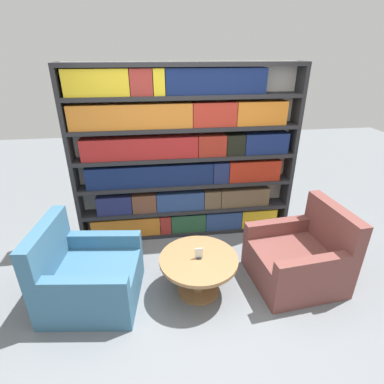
{
  "coord_description": "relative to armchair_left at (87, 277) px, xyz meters",
  "views": [
    {
      "loc": [
        -0.42,
        -2.31,
        2.44
      ],
      "look_at": [
        -0.01,
        0.73,
        0.97
      ],
      "focal_mm": 28.0,
      "sensor_mm": 36.0,
      "label": 1
    }
  ],
  "objects": [
    {
      "name": "bookshelf",
      "position": [
        1.15,
        1.19,
        0.85
      ],
      "size": [
        2.93,
        0.3,
        2.3
      ],
      "color": "silver",
      "rests_on": "ground_plane"
    },
    {
      "name": "ground_plane",
      "position": [
        1.18,
        -0.24,
        -0.29
      ],
      "size": [
        14.0,
        14.0,
        0.0
      ],
      "primitive_type": "plane",
      "color": "slate"
    },
    {
      "name": "armchair_left",
      "position": [
        0.0,
        0.0,
        0.0
      ],
      "size": [
        1.03,
        0.97,
        0.91
      ],
      "rotation": [
        0.0,
        0.0,
        1.45
      ],
      "color": "#386684",
      "rests_on": "ground_plane"
    },
    {
      "name": "coffee_table",
      "position": [
        1.17,
        -0.04,
        0.03
      ],
      "size": [
        0.83,
        0.83,
        0.45
      ],
      "color": "olive",
      "rests_on": "ground_plane"
    },
    {
      "name": "table_sign",
      "position": [
        1.17,
        -0.04,
        0.21
      ],
      "size": [
        0.08,
        0.06,
        0.12
      ],
      "color": "black",
      "rests_on": "coffee_table"
    },
    {
      "name": "armchair_right",
      "position": [
        2.33,
        -0.0,
        0.0
      ],
      "size": [
        1.01,
        0.95,
        0.91
      ],
      "rotation": [
        0.0,
        0.0,
        -1.47
      ],
      "color": "brown",
      "rests_on": "ground_plane"
    }
  ]
}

